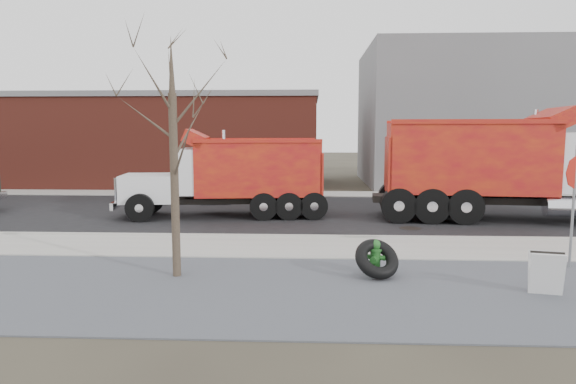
{
  "coord_description": "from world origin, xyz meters",
  "views": [
    {
      "loc": [
        -0.24,
        -13.49,
        3.23
      ],
      "look_at": [
        -0.94,
        1.53,
        1.4
      ],
      "focal_mm": 32.0,
      "sensor_mm": 36.0,
      "label": 1
    }
  ],
  "objects_px": {
    "truck_tire": "(377,259)",
    "dump_truck_red_b": "(233,173)",
    "fire_hydrant": "(375,259)",
    "sandwich_board": "(546,273)",
    "dump_truck_red_a": "(505,164)",
    "stop_sign": "(575,186)"
  },
  "relations": [
    {
      "from": "truck_tire",
      "to": "dump_truck_red_a",
      "type": "distance_m",
      "value": 9.42
    },
    {
      "from": "truck_tire",
      "to": "dump_truck_red_b",
      "type": "height_order",
      "value": "dump_truck_red_b"
    },
    {
      "from": "stop_sign",
      "to": "dump_truck_red_b",
      "type": "bearing_deg",
      "value": 131.1
    },
    {
      "from": "stop_sign",
      "to": "dump_truck_red_a",
      "type": "height_order",
      "value": "dump_truck_red_a"
    },
    {
      "from": "sandwich_board",
      "to": "dump_truck_red_b",
      "type": "xyz_separation_m",
      "value": [
        -7.47,
        8.86,
        1.17
      ]
    },
    {
      "from": "fire_hydrant",
      "to": "dump_truck_red_a",
      "type": "relative_size",
      "value": 0.08
    },
    {
      "from": "fire_hydrant",
      "to": "dump_truck_red_b",
      "type": "height_order",
      "value": "dump_truck_red_b"
    },
    {
      "from": "truck_tire",
      "to": "sandwich_board",
      "type": "relative_size",
      "value": 1.43
    },
    {
      "from": "truck_tire",
      "to": "stop_sign",
      "type": "xyz_separation_m",
      "value": [
        4.63,
        1.05,
        1.52
      ]
    },
    {
      "from": "stop_sign",
      "to": "dump_truck_red_b",
      "type": "xyz_separation_m",
      "value": [
        -8.95,
        6.77,
        -0.32
      ]
    },
    {
      "from": "truck_tire",
      "to": "stop_sign",
      "type": "distance_m",
      "value": 4.98
    },
    {
      "from": "truck_tire",
      "to": "dump_truck_red_b",
      "type": "xyz_separation_m",
      "value": [
        -4.32,
        7.82,
        1.2
      ]
    },
    {
      "from": "stop_sign",
      "to": "sandwich_board",
      "type": "height_order",
      "value": "stop_sign"
    },
    {
      "from": "truck_tire",
      "to": "stop_sign",
      "type": "bearing_deg",
      "value": 12.74
    },
    {
      "from": "fire_hydrant",
      "to": "dump_truck_red_a",
      "type": "bearing_deg",
      "value": 74.23
    },
    {
      "from": "fire_hydrant",
      "to": "truck_tire",
      "type": "xyz_separation_m",
      "value": [
        0.01,
        -0.2,
        0.06
      ]
    },
    {
      "from": "sandwich_board",
      "to": "fire_hydrant",
      "type": "bearing_deg",
      "value": 170.8
    },
    {
      "from": "sandwich_board",
      "to": "stop_sign",
      "type": "bearing_deg",
      "value": 66.89
    },
    {
      "from": "fire_hydrant",
      "to": "sandwich_board",
      "type": "distance_m",
      "value": 3.4
    },
    {
      "from": "truck_tire",
      "to": "dump_truck_red_b",
      "type": "distance_m",
      "value": 9.01
    },
    {
      "from": "stop_sign",
      "to": "dump_truck_red_a",
      "type": "xyz_separation_m",
      "value": [
        0.82,
        6.47,
        0.05
      ]
    },
    {
      "from": "dump_truck_red_a",
      "to": "dump_truck_red_b",
      "type": "bearing_deg",
      "value": -176.64
    }
  ]
}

